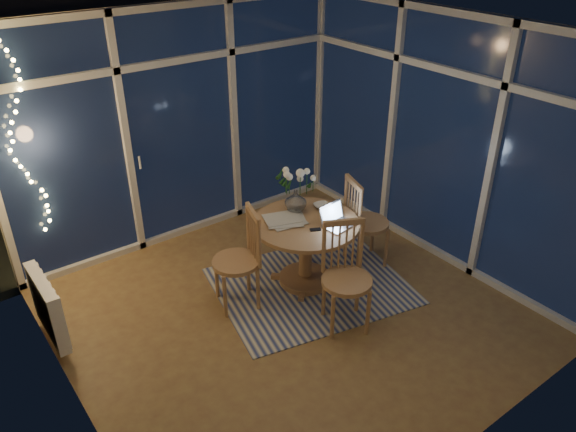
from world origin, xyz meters
The scene contains 23 objects.
floor centered at (0.00, 0.00, 0.00)m, with size 4.00×4.00×0.00m, color brown.
ceiling centered at (0.00, 0.00, 2.60)m, with size 4.00×4.00×0.00m, color white.
wall_back centered at (0.00, 2.00, 1.30)m, with size 4.00×0.04×2.60m, color beige.
wall_front centered at (0.00, -2.00, 1.30)m, with size 4.00×0.04×2.60m, color beige.
wall_left centered at (-2.00, 0.00, 1.30)m, with size 0.04×4.00×2.60m, color beige.
wall_right centered at (2.00, 0.00, 1.30)m, with size 0.04×4.00×2.60m, color beige.
window_wall_back centered at (0.00, 1.96, 1.30)m, with size 4.00×0.10×2.60m, color silver.
window_wall_right centered at (1.96, 0.00, 1.30)m, with size 0.10×4.00×2.60m, color silver.
radiator centered at (-1.94, 0.90, 0.40)m, with size 0.10×0.70×0.58m, color white.
fairy_lights centered at (-1.65, 1.88, 1.52)m, with size 0.24×0.10×1.85m, color #FFD366, non-canonical shape.
garden_patio centered at (0.50, 5.00, -0.06)m, with size 12.00×6.00×0.10m, color black.
garden_fence centered at (0.00, 5.50, 0.90)m, with size 11.00×0.08×1.80m, color #3C2915.
garden_shrubs centered at (-0.80, 3.40, 0.45)m, with size 0.90×0.90×0.90m, color #173316.
rug centered at (0.42, 0.19, 0.01)m, with size 1.87×1.50×0.01m, color beige.
dining_table centered at (0.42, 0.29, 0.36)m, with size 1.05×1.05×0.72m, color #A8764C.
chair_left centered at (-0.33, 0.40, 0.51)m, with size 0.47×0.47×1.02m, color #A8764C.
chair_right centered at (1.18, 0.19, 0.52)m, with size 0.48×0.48×1.03m, color #A8764C.
chair_front centered at (0.30, -0.46, 0.52)m, with size 0.48×0.48×1.04m, color #A8764C.
laptop centered at (0.63, 0.03, 0.83)m, with size 0.30×0.26×0.22m, color #B8B7BC, non-canonical shape.
flower_vase centered at (0.48, 0.52, 0.82)m, with size 0.20×0.20×0.21m, color silver.
bowl centered at (0.73, 0.41, 0.74)m, with size 0.15×0.15×0.04m, color white.
newspapers centered at (0.28, 0.42, 0.73)m, with size 0.34×0.26×0.02m, color silver.
phone centered at (0.40, 0.11, 0.72)m, with size 0.10×0.05×0.01m, color black.
Camera 1 is at (-2.58, -3.42, 3.46)m, focal length 35.00 mm.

